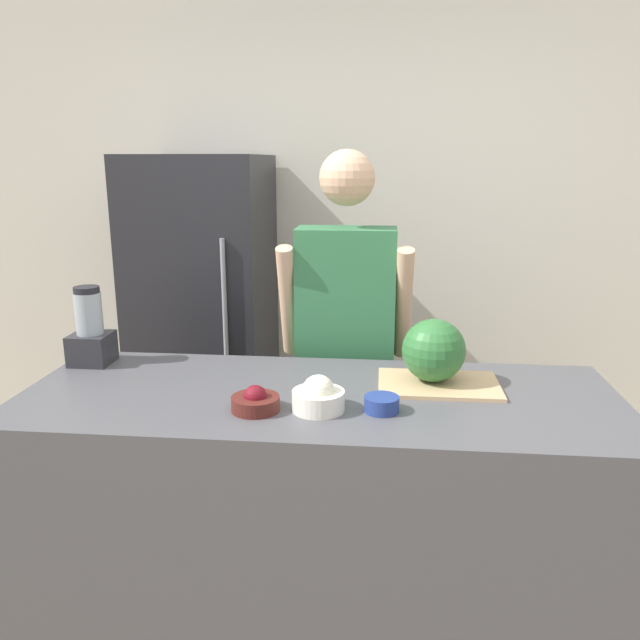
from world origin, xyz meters
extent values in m
cube|color=silver|center=(0.00, 2.12, 1.30)|extent=(8.00, 0.06, 2.60)
cube|color=#4C4C51|center=(0.00, 0.39, 0.47)|extent=(2.05, 0.79, 0.94)
cube|color=#232328|center=(-0.77, 1.70, 0.87)|extent=(0.70, 0.73, 1.74)
cylinder|color=gray|center=(-0.56, 1.33, 1.04)|extent=(0.02, 0.02, 0.61)
cube|color=#333338|center=(0.05, 0.99, 0.42)|extent=(0.31, 0.18, 0.84)
cube|color=#337247|center=(0.05, 0.99, 1.14)|extent=(0.42, 0.22, 0.60)
sphere|color=#DBAD89|center=(0.05, 0.99, 1.64)|extent=(0.23, 0.23, 0.23)
cylinder|color=#DBAD89|center=(-0.19, 0.95, 1.13)|extent=(0.07, 0.24, 0.50)
cylinder|color=#DBAD89|center=(0.30, 0.95, 1.13)|extent=(0.07, 0.24, 0.50)
cube|color=tan|center=(0.41, 0.51, 0.94)|extent=(0.42, 0.28, 0.01)
sphere|color=#2D6B33|center=(0.39, 0.53, 1.06)|extent=(0.22, 0.22, 0.22)
cylinder|color=#511E19|center=(-0.19, 0.23, 0.96)|extent=(0.15, 0.15, 0.05)
sphere|color=maroon|center=(-0.19, 0.23, 0.98)|extent=(0.07, 0.07, 0.07)
cylinder|color=white|center=(0.01, 0.25, 0.97)|extent=(0.17, 0.17, 0.07)
sphere|color=white|center=(0.01, 0.25, 1.00)|extent=(0.10, 0.10, 0.10)
cylinder|color=navy|center=(0.21, 0.26, 0.96)|extent=(0.11, 0.11, 0.05)
cube|color=#28282D|center=(-0.92, 0.63, 1.00)|extent=(0.15, 0.15, 0.12)
cylinder|color=#99A3AD|center=(-0.92, 0.63, 1.14)|extent=(0.10, 0.10, 0.16)
cylinder|color=black|center=(-0.92, 0.63, 1.23)|extent=(0.10, 0.10, 0.02)
camera|label=1|loc=(0.20, -1.60, 1.71)|focal=35.00mm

